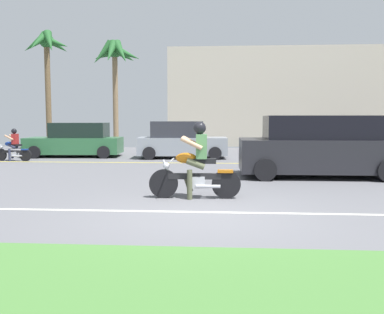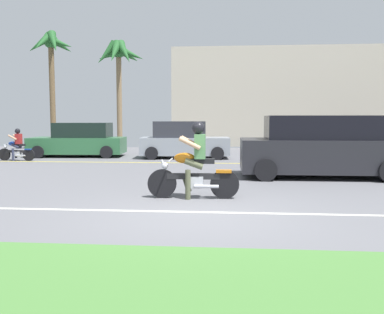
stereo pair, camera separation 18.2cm
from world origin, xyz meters
TOP-DOWN VIEW (x-y plane):
  - ground at (0.00, 3.00)m, footprint 56.00×30.00m
  - lane_line_near at (0.00, 0.16)m, footprint 50.40×0.12m
  - lane_line_far at (0.00, 8.97)m, footprint 50.40×0.12m
  - motorcyclist at (-0.18, 1.55)m, footprint 2.02×0.66m
  - suv_nearby at (3.35, 5.30)m, footprint 4.90×2.26m
  - parked_car_0 at (-6.33, 11.45)m, footprint 4.38×2.27m
  - parked_car_1 at (-1.42, 11.06)m, footprint 4.01×2.00m
  - parked_car_2 at (4.49, 13.74)m, footprint 4.16×2.16m
  - palm_tree_0 at (-5.65, 16.22)m, footprint 2.99×2.92m
  - palm_tree_1 at (-9.07, 15.01)m, footprint 2.70×2.60m
  - motorcyclist_distant at (-8.26, 9.28)m, footprint 1.62×0.53m
  - building_far at (7.50, 21.00)m, footprint 21.08×4.00m

SIDE VIEW (x-z plane):
  - ground at x=0.00m, z-range -0.04..0.00m
  - lane_line_near at x=0.00m, z-range 0.00..0.01m
  - lane_line_far at x=0.00m, z-range 0.00..0.01m
  - motorcyclist_distant at x=-8.26m, z-range -0.10..1.25m
  - parked_car_2 at x=4.49m, z-range -0.04..1.43m
  - motorcyclist at x=-0.18m, z-range -0.13..1.56m
  - parked_car_0 at x=-6.33m, z-range -0.05..1.52m
  - parked_car_1 at x=-1.42m, z-range -0.06..1.58m
  - suv_nearby at x=3.35m, z-range -0.02..1.82m
  - building_far at x=7.50m, z-range 0.00..6.24m
  - palm_tree_0 at x=-5.65m, z-range 2.03..8.18m
  - palm_tree_1 at x=-9.07m, z-range 2.08..8.56m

